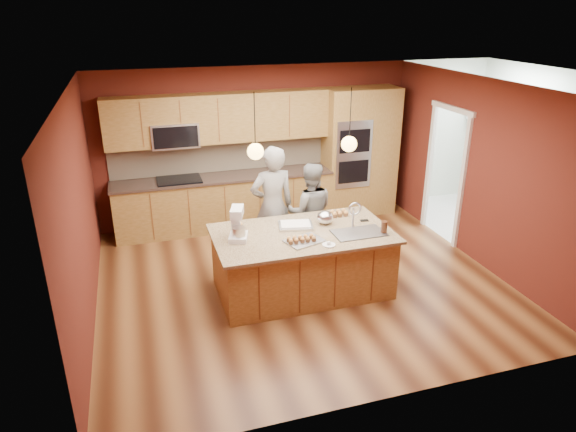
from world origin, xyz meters
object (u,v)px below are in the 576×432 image
object	(u,v)px
person_left	(272,207)
stand_mixer	(238,226)
island	(303,261)
person_right	(310,212)
mixing_bowl	(325,218)

from	to	relation	value
person_left	stand_mixer	world-z (taller)	person_left
stand_mixer	island	bearing A→B (deg)	14.62
person_right	mixing_bowl	world-z (taller)	person_right
island	mixing_bowl	world-z (taller)	island
mixing_bowl	stand_mixer	bearing A→B (deg)	-173.36
person_right	stand_mixer	size ratio (longest dim) A/B	3.55
island	mixing_bowl	xyz separation A→B (m)	(0.37, 0.20, 0.51)
island	person_right	xyz separation A→B (m)	(0.40, 0.91, 0.31)
person_left	person_right	bearing A→B (deg)	175.75
island	mixing_bowl	distance (m)	0.66
stand_mixer	mixing_bowl	world-z (taller)	stand_mixer
mixing_bowl	person_left	bearing A→B (deg)	127.30
stand_mixer	mixing_bowl	distance (m)	1.25
island	stand_mixer	size ratio (longest dim) A/B	5.49
island	person_left	distance (m)	1.04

